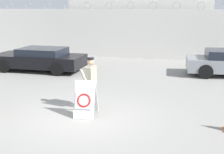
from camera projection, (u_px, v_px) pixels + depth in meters
ground_plane at (82, 117)px, 9.38m from camera, size 90.00×90.00×0.00m
perimeter_wall at (141, 34)px, 19.57m from camera, size 36.00×0.30×3.51m
building_block at (144, 5)px, 22.92m from camera, size 9.51×5.90×6.70m
barricade_sign at (86, 99)px, 9.44m from camera, size 0.68×0.88×1.09m
security_guard at (91, 81)px, 9.97m from camera, size 0.45×0.61×1.69m
parked_car_front_coupe at (40, 59)px, 15.99m from camera, size 4.65×2.06×1.18m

